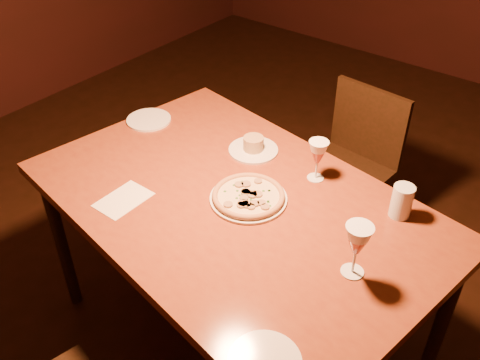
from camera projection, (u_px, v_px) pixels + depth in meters
The scene contains 9 objects.
dining_table at pixel (235, 215), 2.04m from camera, with size 1.70×1.24×0.83m.
chair_far at pixel (351, 162), 2.80m from camera, with size 0.45×0.45×0.87m.
pizza_plate at pixel (248, 196), 1.99m from camera, with size 0.29×0.29×0.03m.
ramekin_saucer at pixel (253, 147), 2.25m from camera, with size 0.21×0.21×0.07m.
wine_glass_far at pixel (317, 160), 2.06m from camera, with size 0.08×0.08×0.17m, color #AF4D49, non-canonical shape.
wine_glass_right at pixel (356, 250), 1.65m from camera, with size 0.09×0.09×0.19m, color #AF4D49, non-canonical shape.
water_tumbler at pixel (402, 201), 1.89m from camera, with size 0.08×0.08×0.13m, color silver.
side_plate_left at pixel (149, 120), 2.46m from camera, with size 0.20×0.20×0.01m, color silver.
menu_card at pixel (123, 200), 2.00m from camera, with size 0.14×0.20×0.00m, color white.
Camera 1 is at (0.68, -1.06, 2.10)m, focal length 40.00 mm.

